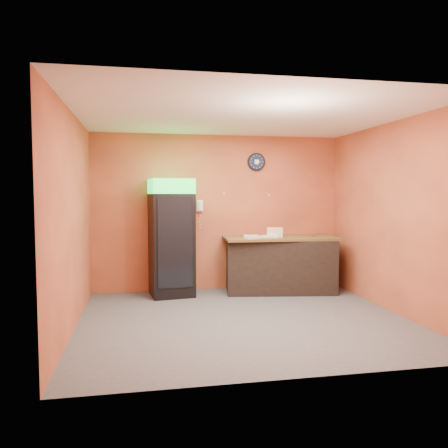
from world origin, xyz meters
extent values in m
plane|color=#47474C|center=(0.00, 0.00, 0.00)|extent=(4.50, 4.50, 0.00)
cube|color=#D1613B|center=(0.00, 2.00, 1.40)|extent=(4.50, 0.02, 2.80)
cube|color=#D1613B|center=(-2.25, 0.00, 1.40)|extent=(0.02, 4.00, 2.80)
cube|color=#D1613B|center=(2.25, 0.00, 1.40)|extent=(0.02, 4.00, 2.80)
cube|color=white|center=(0.00, 0.00, 2.80)|extent=(4.50, 4.00, 0.02)
cube|color=black|center=(-0.89, 1.65, 0.87)|extent=(0.78, 0.78, 1.75)
cube|color=#1AE33B|center=(-0.89, 1.65, 1.87)|extent=(0.78, 0.78, 0.25)
cube|color=black|center=(-0.93, 1.30, 0.95)|extent=(0.58, 0.09, 1.50)
cube|color=black|center=(1.03, 1.58, 0.47)|extent=(1.99, 1.12, 0.94)
cylinder|color=black|center=(0.70, 1.98, 2.33)|extent=(0.33, 0.05, 0.33)
cylinder|color=#0F1433|center=(0.70, 1.95, 2.33)|extent=(0.28, 0.01, 0.28)
cube|color=white|center=(0.70, 1.94, 2.33)|extent=(0.08, 0.00, 0.08)
cube|color=white|center=(-0.35, 1.96, 1.53)|extent=(0.11, 0.06, 0.20)
cube|color=white|center=(-0.35, 1.91, 1.53)|extent=(0.05, 0.04, 0.16)
cube|color=brown|center=(1.03, 1.58, 0.96)|extent=(2.04, 1.02, 0.04)
cube|color=beige|center=(0.91, 1.50, 1.01)|extent=(0.29, 0.17, 0.06)
cube|color=beige|center=(0.91, 1.50, 1.07)|extent=(0.29, 0.17, 0.06)
cube|color=beige|center=(0.91, 1.50, 1.13)|extent=(0.29, 0.17, 0.06)
cube|color=silver|center=(0.49, 1.34, 1.00)|extent=(0.31, 0.24, 0.04)
cube|color=silver|center=(0.79, 1.44, 1.00)|extent=(0.31, 0.20, 0.04)
cube|color=silver|center=(0.51, 1.62, 1.00)|extent=(0.27, 0.12, 0.04)
cylinder|color=silver|center=(0.80, 1.55, 1.01)|extent=(0.06, 0.06, 0.06)
camera|label=1|loc=(-1.39, -5.81, 1.75)|focal=35.00mm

